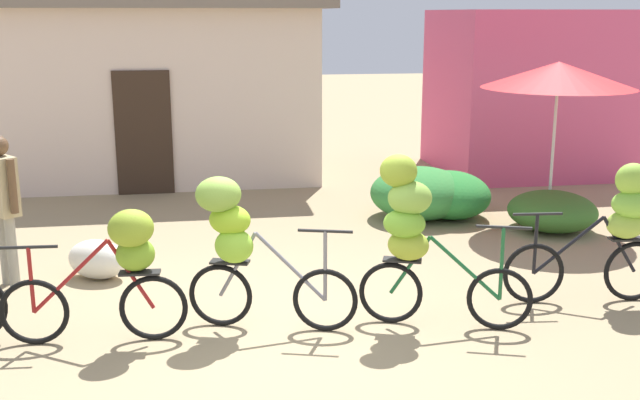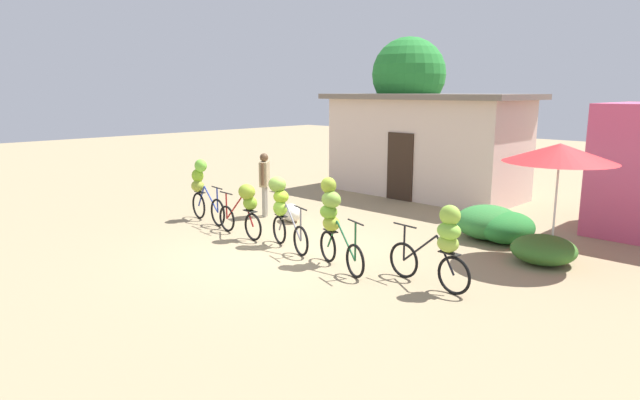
% 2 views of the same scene
% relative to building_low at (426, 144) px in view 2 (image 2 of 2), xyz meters
% --- Properties ---
extents(ground_plane, '(60.00, 60.00, 0.00)m').
position_rel_building_low_xyz_m(ground_plane, '(1.50, -7.20, -1.58)').
color(ground_plane, '#988461').
extents(building_low, '(6.33, 3.08, 3.12)m').
position_rel_building_low_xyz_m(building_low, '(0.00, 0.00, 0.00)').
color(building_low, beige).
rests_on(building_low, ground).
extents(tree_behind_building, '(2.47, 2.47, 4.98)m').
position_rel_building_low_xyz_m(tree_behind_building, '(-1.52, 1.13, 2.11)').
color(tree_behind_building, brown).
rests_on(tree_behind_building, ground).
extents(hedge_bush_front_left, '(1.43, 1.40, 0.74)m').
position_rel_building_low_xyz_m(hedge_bush_front_left, '(3.98, -3.48, -1.21)').
color(hedge_bush_front_left, '#327E37').
rests_on(hedge_bush_front_left, ground).
extents(hedge_bush_front_right, '(1.13, 1.33, 0.67)m').
position_rel_building_low_xyz_m(hedge_bush_front_right, '(4.43, -3.50, -1.24)').
color(hedge_bush_front_right, '#277A31').
rests_on(hedge_bush_front_right, ground).
extents(hedge_bush_mid, '(1.19, 1.22, 0.53)m').
position_rel_building_low_xyz_m(hedge_bush_mid, '(5.58, -4.37, -1.31)').
color(hedge_bush_mid, '#376A27').
rests_on(hedge_bush_mid, ground).
extents(market_umbrella, '(2.04, 2.04, 2.25)m').
position_rel_building_low_xyz_m(market_umbrella, '(5.64, -4.14, 0.50)').
color(market_umbrella, beige).
rests_on(market_umbrella, ground).
extents(bicycle_leftmost, '(1.67, 0.41, 1.53)m').
position_rel_building_low_xyz_m(bicycle_leftmost, '(-1.98, -6.89, -0.72)').
color(bicycle_leftmost, black).
rests_on(bicycle_leftmost, ground).
extents(bicycle_near_pile, '(1.65, 0.40, 1.23)m').
position_rel_building_low_xyz_m(bicycle_near_pile, '(0.13, -7.19, -0.85)').
color(bicycle_near_pile, black).
rests_on(bicycle_near_pile, ground).
extents(bicycle_center_loaded, '(1.55, 0.59, 1.45)m').
position_rel_building_low_xyz_m(bicycle_center_loaded, '(1.21, -7.05, -0.70)').
color(bicycle_center_loaded, black).
rests_on(bicycle_center_loaded, ground).
extents(bicycle_by_shop, '(1.55, 0.60, 1.64)m').
position_rel_building_low_xyz_m(bicycle_by_shop, '(2.82, -7.24, -0.64)').
color(bicycle_by_shop, black).
rests_on(bicycle_by_shop, ground).
extents(bicycle_rightmost, '(1.68, 0.43, 1.44)m').
position_rel_building_low_xyz_m(bicycle_rightmost, '(4.98, -6.97, -0.75)').
color(bicycle_rightmost, black).
rests_on(bicycle_rightmost, ground).
extents(produce_sack, '(0.83, 0.73, 0.44)m').
position_rel_building_low_xyz_m(produce_sack, '(-0.29, -5.42, -1.36)').
color(produce_sack, silver).
rests_on(produce_sack, ground).
extents(person_vendor, '(0.40, 0.47, 1.65)m').
position_rel_building_low_xyz_m(person_vendor, '(-1.19, -5.51, -0.57)').
color(person_vendor, gray).
rests_on(person_vendor, ground).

